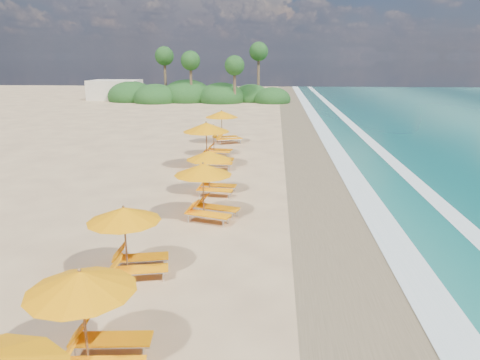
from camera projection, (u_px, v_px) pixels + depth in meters
name	position (u px, v px, depth m)	size (l,w,h in m)	color
ground	(240.00, 208.00, 18.97)	(160.00, 160.00, 0.00)	#DAB480
wet_sand	(337.00, 210.00, 18.67)	(4.00, 160.00, 0.01)	#8A7652
surf_foam	(404.00, 211.00, 18.47)	(4.00, 160.00, 0.01)	white
station_1	(92.00, 313.00, 8.92)	(2.51, 2.36, 2.19)	olive
station_2	(131.00, 236.00, 12.87)	(2.58, 2.48, 2.11)	olive
station_3	(207.00, 188.00, 17.34)	(2.84, 2.77, 2.25)	olive
station_4	(212.00, 169.00, 20.54)	(2.40, 2.26, 2.08)	olive
station_5	(210.00, 142.00, 25.34)	(2.86, 2.64, 2.66)	olive
station_6	(216.00, 138.00, 28.76)	(2.28, 2.14, 1.99)	olive
station_7	(224.00, 125.00, 32.82)	(3.18, 3.16, 2.42)	olive
treeline	(194.00, 95.00, 63.23)	(25.80, 8.80, 9.74)	#163D14
beach_building	(115.00, 90.00, 66.40)	(7.00, 5.00, 2.80)	beige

